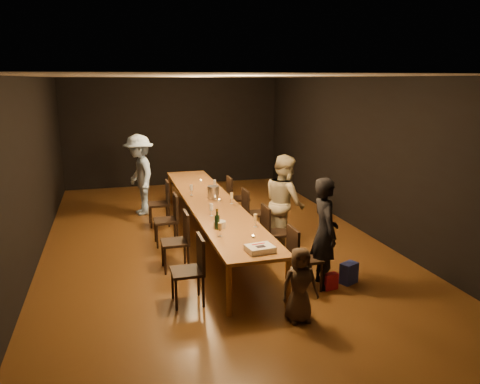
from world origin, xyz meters
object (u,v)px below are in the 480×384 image
object	(u,v)px
chair_left_1	(175,241)
chair_right_3	(238,198)
chair_right_0	(305,258)
chair_left_0	(187,271)
chair_right_1	(276,232)
champagne_bottle	(217,219)
ice_bucket	(213,192)
table	(211,204)
child	(300,285)
chair_left_2	(166,220)
birthday_cake	(260,249)
woman_tan	(285,202)
plate_stack	(220,224)
chair_right_2	(255,213)
woman_birthday	(325,233)
chair_left_3	(159,203)
man_blue	(140,175)

from	to	relation	value
chair_left_1	chair_right_3	bearing A→B (deg)	-35.31
chair_right_0	chair_left_0	xyz separation A→B (m)	(-1.70, 0.00, 0.00)
chair_right_1	champagne_bottle	distance (m)	1.26
ice_bucket	table	bearing A→B (deg)	-112.03
chair_left_0	child	world-z (taller)	child
chair_right_3	chair_left_2	size ratio (longest dim) A/B	1.00
birthday_cake	champagne_bottle	xyz separation A→B (m)	(-0.33, 1.08, 0.12)
chair_left_2	child	size ratio (longest dim) A/B	0.97
chair_left_1	woman_tan	world-z (taller)	woman_tan
table	chair_right_1	world-z (taller)	chair_right_1
plate_stack	champagne_bottle	xyz separation A→B (m)	(-0.05, -0.05, 0.11)
plate_stack	birthday_cake	bearing A→B (deg)	-76.15
chair_right_0	chair_right_2	bearing A→B (deg)	180.00
chair_right_0	woman_birthday	xyz separation A→B (m)	(0.30, 0.01, 0.35)
woman_tan	birthday_cake	bearing A→B (deg)	148.12
chair_left_1	chair_left_3	size ratio (longest dim) A/B	1.00
chair_right_0	woman_tan	distance (m)	1.69
woman_birthday	chair_left_2	bearing A→B (deg)	46.62
table	chair_right_3	size ratio (longest dim) A/B	6.45
child	chair_right_3	bearing A→B (deg)	86.82
table	ice_bucket	world-z (taller)	ice_bucket
chair_left_2	birthday_cake	bearing A→B (deg)	-161.10
woman_birthday	birthday_cake	distance (m)	1.12
child	birthday_cake	size ratio (longest dim) A/B	2.50
chair_left_2	ice_bucket	world-z (taller)	ice_bucket
chair_right_0	champagne_bottle	xyz separation A→B (m)	(-1.10, 0.78, 0.45)
chair_left_0	champagne_bottle	distance (m)	1.08
chair_right_0	ice_bucket	bearing A→B (deg)	-163.70
chair_left_2	woman_tan	size ratio (longest dim) A/B	0.55
chair_right_0	woman_tan	world-z (taller)	woman_tan
chair_right_2	woman_tan	size ratio (longest dim) A/B	0.55
child	champagne_bottle	world-z (taller)	champagne_bottle
woman_birthday	birthday_cake	world-z (taller)	woman_birthday
woman_birthday	woman_tan	world-z (taller)	woman_tan
chair_right_2	ice_bucket	size ratio (longest dim) A/B	3.84
child	champagne_bottle	bearing A→B (deg)	114.80
woman_birthday	man_blue	world-z (taller)	man_blue
chair_left_0	man_blue	xyz separation A→B (m)	(-0.30, 4.54, 0.43)
chair_left_0	chair_left_3	world-z (taller)	same
chair_right_1	chair_left_2	xyz separation A→B (m)	(-1.70, 1.20, 0.00)
child	birthday_cake	distance (m)	0.72
chair_right_2	woman_birthday	world-z (taller)	woman_birthday
chair_right_3	birthday_cake	world-z (taller)	chair_right_3
chair_right_2	man_blue	world-z (taller)	man_blue
chair_left_2	plate_stack	size ratio (longest dim) A/B	5.00
plate_stack	ice_bucket	size ratio (longest dim) A/B	0.77
chair_right_1	chair_left_1	size ratio (longest dim) A/B	1.00
chair_right_3	chair_left_2	world-z (taller)	same
chair_right_1	chair_right_2	size ratio (longest dim) A/B	1.00
child	ice_bucket	distance (m)	3.49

